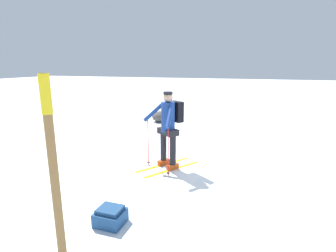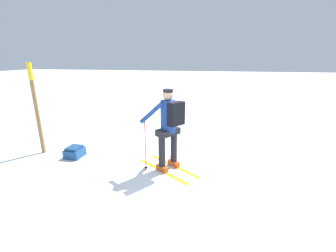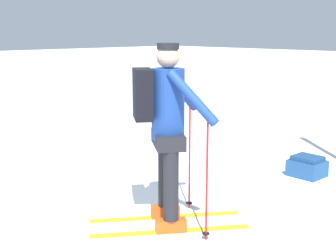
{
  "view_description": "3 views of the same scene",
  "coord_description": "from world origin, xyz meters",
  "px_view_note": "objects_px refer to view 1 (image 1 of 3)",
  "views": [
    {
      "loc": [
        6.4,
        1.28,
        2.43
      ],
      "look_at": [
        0.74,
        -0.56,
        1.03
      ],
      "focal_mm": 28.0,
      "sensor_mm": 36.0,
      "label": 1
    },
    {
      "loc": [
        -0.22,
        4.01,
        2.45
      ],
      "look_at": [
        0.74,
        -0.56,
        1.03
      ],
      "focal_mm": 24.0,
      "sensor_mm": 36.0,
      "label": 2
    },
    {
      "loc": [
        -2.35,
        -3.78,
        1.94
      ],
      "look_at": [
        0.74,
        -0.56,
        1.03
      ],
      "focal_mm": 50.0,
      "sensor_mm": 36.0,
      "label": 3
    }
  ],
  "objects_px": {
    "dropped_backpack": "(110,216)",
    "trail_marker": "(53,164)",
    "skier": "(169,124)",
    "rock_boulder": "(160,116)"
  },
  "relations": [
    {
      "from": "rock_boulder",
      "to": "dropped_backpack",
      "type": "bearing_deg",
      "value": 13.72
    },
    {
      "from": "dropped_backpack",
      "to": "trail_marker",
      "type": "distance_m",
      "value": 1.58
    },
    {
      "from": "skier",
      "to": "rock_boulder",
      "type": "height_order",
      "value": "skier"
    },
    {
      "from": "dropped_backpack",
      "to": "rock_boulder",
      "type": "bearing_deg",
      "value": -166.28
    },
    {
      "from": "dropped_backpack",
      "to": "trail_marker",
      "type": "xyz_separation_m",
      "value": [
        0.99,
        -0.07,
        1.23
      ]
    },
    {
      "from": "skier",
      "to": "rock_boulder",
      "type": "xyz_separation_m",
      "value": [
        -4.81,
        -1.94,
        -0.83
      ]
    },
    {
      "from": "skier",
      "to": "dropped_backpack",
      "type": "bearing_deg",
      "value": -3.47
    },
    {
      "from": "trail_marker",
      "to": "rock_boulder",
      "type": "bearing_deg",
      "value": -168.34
    },
    {
      "from": "skier",
      "to": "dropped_backpack",
      "type": "height_order",
      "value": "skier"
    },
    {
      "from": "trail_marker",
      "to": "skier",
      "type": "bearing_deg",
      "value": 176.33
    }
  ]
}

